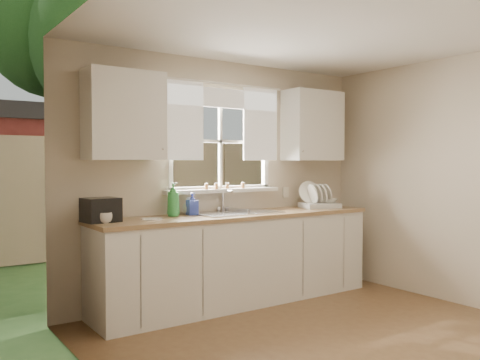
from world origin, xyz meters
TOP-DOWN VIEW (x-y plane):
  - ground at (0.00, 0.00)m, footprint 4.00×4.00m
  - room_walls at (0.00, -0.07)m, footprint 3.62×4.02m
  - ceiling at (0.00, 0.00)m, footprint 3.60×4.00m
  - window at (0.00, 2.00)m, footprint 1.38×0.16m
  - curtains at (0.00, 1.95)m, footprint 1.50×0.03m
  - base_cabinets at (0.00, 1.68)m, footprint 3.00×0.62m
  - countertop at (0.00, 1.68)m, footprint 3.04×0.65m
  - upper_cabinet_left at (-1.15, 1.82)m, footprint 0.70×0.33m
  - upper_cabinet_right at (1.15, 1.82)m, footprint 0.70×0.33m
  - wall_outlet at (0.88, 1.99)m, footprint 0.08×0.01m
  - sill_jars at (-0.01, 1.94)m, footprint 0.50×0.04m
  - backyard at (0.58, 8.42)m, footprint 20.00×10.00m
  - sink at (0.00, 1.71)m, footprint 0.88×0.52m
  - dish_rack at (1.13, 1.69)m, footprint 0.47×0.40m
  - bowl at (1.24, 1.64)m, footprint 0.24×0.24m
  - soap_bottle_a at (-0.66, 1.82)m, footprint 0.14×0.14m
  - soap_bottle_b at (-0.46, 1.81)m, footprint 0.11×0.11m
  - soap_bottle_c at (-0.46, 1.89)m, footprint 0.15×0.15m
  - saucer at (-0.96, 1.65)m, footprint 0.19×0.19m
  - cup at (-1.40, 1.64)m, footprint 0.13×0.13m
  - black_appliance at (-1.40, 1.75)m, footprint 0.31×0.28m

SIDE VIEW (x-z plane):
  - ground at x=0.00m, z-range 0.00..0.00m
  - base_cabinets at x=0.00m, z-range 0.00..0.87m
  - sink at x=0.00m, z-range 0.64..1.04m
  - countertop at x=0.00m, z-range 0.87..0.91m
  - saucer at x=-0.96m, z-range 0.91..0.92m
  - cup at x=-1.40m, z-range 0.91..1.00m
  - dish_rack at x=1.13m, z-range 0.84..1.14m
  - bowl at x=1.24m, z-range 0.96..1.01m
  - soap_bottle_c at x=-0.46m, z-range 0.91..1.08m
  - black_appliance at x=-1.40m, z-range 0.91..1.12m
  - soap_bottle_b at x=-0.46m, z-range 0.91..1.13m
  - soap_bottle_a at x=-0.66m, z-range 0.91..1.23m
  - wall_outlet at x=0.88m, z-range 1.02..1.14m
  - sill_jars at x=-0.01m, z-range 1.15..1.21m
  - room_walls at x=0.00m, z-range -0.01..2.49m
  - window at x=0.00m, z-range 0.95..2.02m
  - upper_cabinet_left at x=-1.15m, z-range 1.45..2.25m
  - upper_cabinet_right at x=1.15m, z-range 1.45..2.25m
  - curtains at x=0.00m, z-range 1.53..2.34m
  - ceiling at x=0.00m, z-range 2.49..2.51m
  - backyard at x=0.58m, z-range 0.40..6.53m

